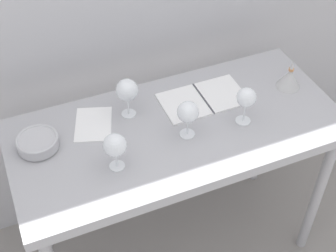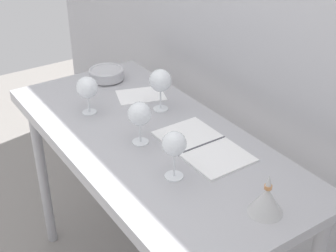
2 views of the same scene
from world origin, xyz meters
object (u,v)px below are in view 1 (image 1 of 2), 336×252
wine_glass_near_left (115,146)px  tasting_sheet_upper (93,124)px  wine_glass_near_right (246,98)px  tasting_bowl (38,142)px  open_notebook (203,99)px  wine_glass_far_left (127,91)px  wine_glass_near_center (188,113)px  decanter_funnel (289,78)px

wine_glass_near_left → tasting_sheet_upper: (-0.02, 0.26, -0.11)m
wine_glass_near_right → tasting_bowl: 0.85m
wine_glass_near_left → open_notebook: wine_glass_near_left is taller
wine_glass_far_left → tasting_sheet_upper: 0.20m
wine_glass_near_center → open_notebook: (0.16, 0.17, -0.11)m
tasting_bowl → decanter_funnel: 1.13m
open_notebook → tasting_bowl: bearing=-178.9°
tasting_sheet_upper → decanter_funnel: (0.89, -0.10, 0.04)m
wine_glass_near_center → wine_glass_far_left: (-0.18, 0.21, 0.01)m
wine_glass_near_right → wine_glass_far_left: wine_glass_far_left is taller
tasting_sheet_upper → tasting_bowl: tasting_bowl is taller
wine_glass_near_left → wine_glass_far_left: (0.14, 0.26, 0.02)m
wine_glass_near_right → wine_glass_near_center: wine_glass_near_right is taller
wine_glass_near_right → open_notebook: wine_glass_near_right is taller
open_notebook → tasting_bowl: tasting_bowl is taller
decanter_funnel → wine_glass_near_center: bearing=-168.9°
wine_glass_near_right → wine_glass_far_left: 0.49m
open_notebook → tasting_bowl: (-0.73, -0.01, 0.03)m
wine_glass_far_left → tasting_sheet_upper: wine_glass_far_left is taller
wine_glass_near_right → tasting_sheet_upper: size_ratio=0.83×
wine_glass_near_center → wine_glass_near_left: size_ratio=1.03×
wine_glass_near_center → wine_glass_far_left: bearing=130.8°
wine_glass_near_right → open_notebook: bearing=116.1°
wine_glass_near_left → decanter_funnel: bearing=10.7°
wine_glass_near_center → wine_glass_near_left: bearing=-170.1°
wine_glass_near_right → decanter_funnel: 0.34m
wine_glass_near_center → decanter_funnel: size_ratio=1.22×
wine_glass_far_left → open_notebook: size_ratio=0.48×
wine_glass_near_center → tasting_bowl: wine_glass_near_center is taller
open_notebook → tasting_sheet_upper: (-0.49, 0.03, -0.00)m
wine_glass_near_center → decanter_funnel: (0.55, 0.11, -0.07)m
wine_glass_near_right → wine_glass_near_left: size_ratio=1.06×
wine_glass_far_left → decanter_funnel: size_ratio=1.32×
wine_glass_far_left → wine_glass_near_right: bearing=-27.8°
tasting_bowl → decanter_funnel: bearing=-2.6°
open_notebook → decanter_funnel: 0.41m
open_notebook → wine_glass_near_right: bearing=-63.9°
wine_glass_near_left → wine_glass_far_left: bearing=62.1°
wine_glass_far_left → open_notebook: (0.34, -0.04, -0.13)m
tasting_sheet_upper → tasting_bowl: bearing=-150.0°
wine_glass_near_center → open_notebook: 0.26m
tasting_bowl → decanter_funnel: size_ratio=1.23×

